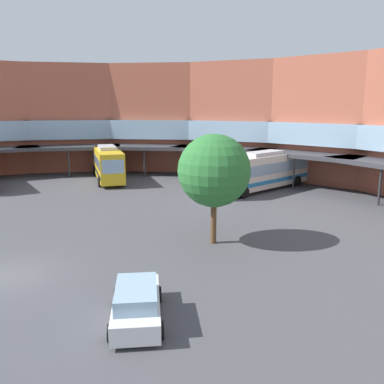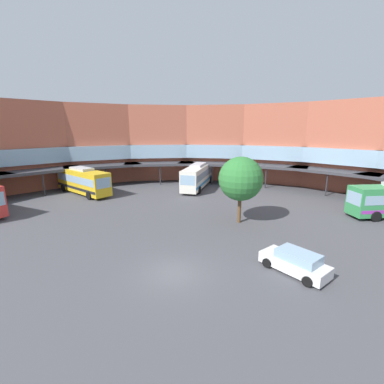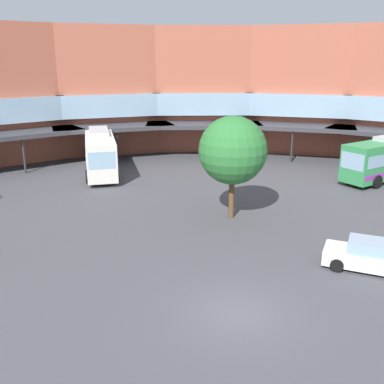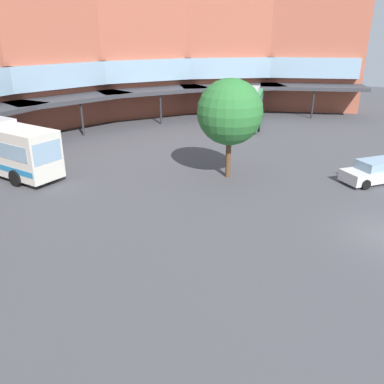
% 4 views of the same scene
% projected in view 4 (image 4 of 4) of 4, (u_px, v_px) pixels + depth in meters
% --- Properties ---
extents(station_building, '(76.52, 34.65, 13.39)m').
position_uv_depth(station_building, '(16.00, 77.00, 28.24)').
color(station_building, '#AD5942').
rests_on(station_building, ground).
extents(bus_2, '(11.49, 5.28, 3.78)m').
position_uv_depth(bus_2, '(250.00, 105.00, 43.54)').
color(bus_2, '#338C4C').
rests_on(bus_2, ground).
extents(parked_car, '(4.47, 4.28, 1.53)m').
position_uv_depth(parked_car, '(375.00, 172.00, 26.85)').
color(parked_car, silver).
rests_on(parked_car, ground).
extents(plaza_tree, '(4.38, 4.38, 6.72)m').
position_uv_depth(plaza_tree, '(230.00, 112.00, 26.40)').
color(plaza_tree, brown).
rests_on(plaza_tree, ground).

